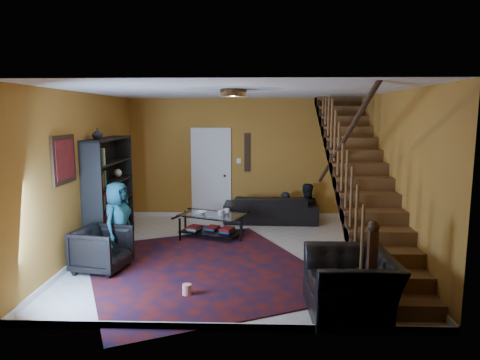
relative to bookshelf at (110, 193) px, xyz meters
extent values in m
plane|color=beige|center=(2.40, -0.60, -0.96)|extent=(5.50, 5.50, 0.00)
plane|color=#AF7427|center=(2.40, 2.15, 0.44)|extent=(5.20, 0.00, 5.20)
plane|color=#AF7427|center=(2.40, -3.35, 0.44)|extent=(5.20, 0.00, 5.20)
plane|color=#AF7427|center=(-0.20, -0.60, 0.44)|extent=(0.00, 5.50, 5.50)
plane|color=#AF7427|center=(5.00, -0.60, 0.44)|extent=(0.00, 5.50, 5.50)
plane|color=white|center=(2.40, -0.60, 1.84)|extent=(5.50, 5.50, 0.00)
cube|color=silver|center=(2.40, 2.14, -0.91)|extent=(5.20, 0.02, 0.10)
cube|color=silver|center=(-0.19, -0.60, -0.91)|extent=(0.02, 5.50, 0.10)
cube|color=#AF7427|center=(4.53, -0.60, 0.36)|extent=(0.95, 4.92, 2.83)
cube|color=black|center=(4.07, -0.60, 0.44)|extent=(0.04, 5.02, 3.02)
cylinder|color=black|center=(4.10, -0.60, 0.89)|extent=(0.07, 4.20, 2.44)
cube|color=black|center=(4.10, -3.00, -0.41)|extent=(0.10, 0.10, 1.10)
cube|color=black|center=(0.00, 0.00, 0.04)|extent=(0.35, 1.80, 2.00)
cube|color=black|center=(0.00, 0.00, -0.56)|extent=(0.35, 1.72, 0.03)
cube|color=black|center=(0.00, 0.00, 0.20)|extent=(0.35, 1.72, 0.03)
cube|color=silver|center=(1.70, 2.12, 0.06)|extent=(0.82, 0.05, 2.05)
cube|color=maroon|center=(-0.17, -1.50, 0.79)|extent=(0.04, 0.74, 0.74)
cube|color=black|center=(2.55, 2.13, 0.59)|extent=(0.14, 0.03, 0.90)
cylinder|color=#3F2814|center=(2.40, -1.40, 1.78)|extent=(0.40, 0.40, 0.10)
cube|color=#4B110D|center=(1.89, -1.36, -0.95)|extent=(4.60, 4.83, 0.02)
imported|color=black|center=(3.10, 1.70, -0.66)|extent=(2.13, 0.88, 0.62)
imported|color=black|center=(0.35, -1.51, -0.62)|extent=(0.90, 0.89, 0.69)
imported|color=black|center=(3.90, -2.85, -0.59)|extent=(1.03, 1.18, 0.75)
imported|color=black|center=(3.42, 1.75, -0.84)|extent=(0.42, 0.28, 1.14)
imported|color=black|center=(3.90, 1.75, -0.75)|extent=(0.66, 0.52, 1.33)
imported|color=#1C566C|center=(0.45, -1.01, -0.30)|extent=(0.56, 0.73, 1.34)
cube|color=black|center=(1.30, 0.08, -0.73)|extent=(0.04, 0.04, 0.46)
cube|color=black|center=(2.47, 0.08, -0.73)|extent=(0.04, 0.04, 0.46)
cube|color=black|center=(1.30, 0.74, -0.73)|extent=(0.04, 0.04, 0.46)
cube|color=black|center=(2.47, 0.74, -0.73)|extent=(0.04, 0.04, 0.46)
cube|color=black|center=(1.88, 0.41, -0.84)|extent=(1.33, 1.05, 0.02)
cube|color=silver|center=(1.88, 0.41, -0.50)|extent=(1.41, 1.13, 0.02)
imported|color=#999999|center=(2.17, 0.46, -0.44)|extent=(0.17, 0.17, 0.10)
imported|color=#999999|center=(2.06, 0.32, -0.45)|extent=(0.11, 0.11, 0.09)
imported|color=#999999|center=(1.66, 0.40, -0.47)|extent=(0.30, 0.30, 0.06)
imported|color=#999999|center=(0.00, -0.50, 1.13)|extent=(0.18, 0.18, 0.19)
cylinder|color=red|center=(1.82, -2.40, -0.87)|extent=(0.15, 0.15, 0.14)
camera|label=1|loc=(2.72, -7.84, 1.46)|focal=32.00mm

